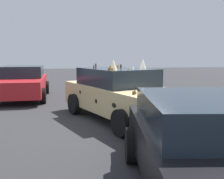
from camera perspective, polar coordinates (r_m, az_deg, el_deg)
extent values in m
plane|color=#2D2D30|center=(7.85, 2.16, -6.47)|extent=(60.00, 60.00, 0.00)
cube|color=#D8BC7F|center=(7.72, 2.19, -1.89)|extent=(4.85, 3.22, 0.71)
cube|color=#1E2833|center=(7.89, 1.07, 2.78)|extent=(2.67, 2.32, 0.51)
cylinder|color=black|center=(7.29, 14.37, -5.15)|extent=(0.69, 0.43, 0.66)
cylinder|color=black|center=(6.15, 2.07, -7.27)|extent=(0.69, 0.43, 0.66)
cylinder|color=black|center=(9.42, 2.24, -2.08)|extent=(0.69, 0.43, 0.66)
cylinder|color=black|center=(8.57, -8.15, -3.11)|extent=(0.69, 0.43, 0.66)
ellipsoid|color=black|center=(6.38, 0.41, -3.46)|extent=(0.19, 0.08, 0.12)
ellipsoid|color=black|center=(7.21, -3.52, -2.55)|extent=(0.12, 0.06, 0.12)
ellipsoid|color=black|center=(9.06, 3.38, 0.15)|extent=(0.19, 0.08, 0.15)
ellipsoid|color=black|center=(7.81, 9.95, -0.85)|extent=(0.11, 0.05, 0.11)
ellipsoid|color=black|center=(8.12, -6.93, -0.57)|extent=(0.11, 0.06, 0.11)
ellipsoid|color=black|center=(8.60, 5.58, -1.06)|extent=(0.11, 0.06, 0.11)
sphere|color=tan|center=(6.27, 11.67, -0.66)|extent=(0.06, 0.06, 0.06)
sphere|color=orange|center=(6.29, 6.49, -0.52)|extent=(0.06, 0.06, 0.06)
cone|color=#51381E|center=(6.16, 5.00, -0.45)|extent=(0.12, 0.12, 0.11)
cone|color=silver|center=(7.07, 11.83, 0.28)|extent=(0.10, 0.10, 0.07)
cylinder|color=#51381E|center=(6.04, 4.77, -0.76)|extent=(0.10, 0.10, 0.08)
cylinder|color=gray|center=(6.51, 16.21, -0.30)|extent=(0.12, 0.12, 0.10)
cylinder|color=#A87A38|center=(7.12, -0.32, 4.76)|extent=(0.10, 0.10, 0.11)
cylinder|color=#51381E|center=(8.48, -3.56, 5.21)|extent=(0.09, 0.09, 0.12)
cone|color=#51381E|center=(7.09, -0.73, 4.58)|extent=(0.08, 0.08, 0.07)
cylinder|color=#A87A38|center=(8.28, 1.25, 5.09)|extent=(0.09, 0.09, 0.09)
cylinder|color=tan|center=(7.31, 3.57, 4.59)|extent=(0.08, 0.08, 0.05)
cylinder|color=black|center=(8.07, 1.94, 5.08)|extent=(0.06, 0.06, 0.11)
cylinder|color=orange|center=(7.00, -0.04, 4.50)|extent=(0.12, 0.12, 0.06)
cone|color=silver|center=(7.53, 4.61, 4.77)|extent=(0.08, 0.08, 0.08)
cone|color=black|center=(8.03, -4.00, 5.07)|extent=(0.06, 0.06, 0.12)
cone|color=silver|center=(7.23, 0.89, 4.67)|extent=(0.07, 0.07, 0.08)
cone|color=beige|center=(7.64, 6.71, 5.54)|extent=(0.19, 0.19, 0.28)
cone|color=beige|center=(7.08, 0.32, 5.44)|extent=(0.19, 0.19, 0.28)
cube|color=red|center=(12.09, -18.76, 0.91)|extent=(4.42, 1.81, 0.65)
cube|color=#1E2833|center=(12.25, -18.74, 3.69)|extent=(1.86, 1.66, 0.50)
cylinder|color=black|center=(10.68, -14.74, -1.28)|extent=(0.62, 0.22, 0.62)
cylinder|color=black|center=(13.39, -14.02, 0.48)|extent=(0.62, 0.22, 0.62)
cylinder|color=black|center=(13.62, -21.81, 0.28)|extent=(0.62, 0.22, 0.62)
cube|color=black|center=(3.64, 21.32, -14.36)|extent=(4.62, 2.48, 0.61)
cube|color=#1E2833|center=(3.85, 19.37, -4.80)|extent=(2.35, 1.95, 0.45)
cylinder|color=black|center=(4.76, 4.37, -11.92)|extent=(0.65, 0.32, 0.63)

